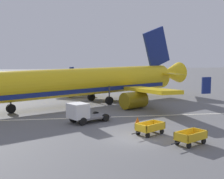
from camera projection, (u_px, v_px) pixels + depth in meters
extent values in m
plane|color=slate|center=(134.00, 139.00, 27.31)|extent=(220.00, 220.00, 0.00)
cube|color=silver|center=(116.00, 117.00, 36.42)|extent=(120.00, 0.36, 0.01)
cylinder|color=yellow|center=(85.00, 82.00, 44.65)|extent=(28.06, 17.73, 3.70)
cube|color=navy|center=(85.00, 89.00, 44.77)|extent=(25.34, 16.12, 0.56)
cone|color=yellow|center=(170.00, 73.00, 55.05)|extent=(5.64, 5.25, 3.52)
cube|color=yellow|center=(149.00, 90.00, 40.70)|extent=(4.14, 13.22, 1.35)
cube|color=navy|center=(206.00, 85.00, 37.09)|extent=(1.12, 0.33, 1.90)
cylinder|color=#856D0E|center=(134.00, 100.00, 41.33)|extent=(3.82, 3.38, 2.10)
cube|color=yellow|center=(78.00, 80.00, 53.79)|extent=(11.73, 10.22, 1.35)
cube|color=navy|center=(72.00, 72.00, 60.38)|extent=(0.85, 0.98, 1.90)
cylinder|color=#856D0E|center=(77.00, 90.00, 51.98)|extent=(3.82, 3.38, 2.10)
cube|color=navy|center=(157.00, 47.00, 52.50)|extent=(5.41, 3.20, 6.88)
cube|color=yellow|center=(172.00, 74.00, 50.61)|extent=(2.75, 5.45, 0.24)
cube|color=yellow|center=(144.00, 72.00, 55.62)|extent=(5.03, 4.87, 0.24)
cylinder|color=#4C4C51|center=(11.00, 100.00, 38.44)|extent=(0.20, 0.20, 2.04)
cylinder|color=black|center=(11.00, 109.00, 38.56)|extent=(1.18, 0.93, 1.10)
cylinder|color=#4C4C51|center=(109.00, 93.00, 44.64)|extent=(0.20, 0.20, 2.04)
cylinder|color=black|center=(109.00, 101.00, 44.76)|extent=(1.18, 0.93, 1.10)
cylinder|color=#4C4C51|center=(91.00, 90.00, 48.09)|extent=(0.20, 0.20, 2.04)
cylinder|color=black|center=(91.00, 97.00, 48.21)|extent=(1.18, 0.93, 1.10)
cube|color=gold|center=(191.00, 139.00, 25.62)|extent=(2.86, 2.47, 0.08)
cube|color=gold|center=(198.00, 136.00, 25.08)|extent=(2.21, 1.34, 0.55)
cube|color=gold|center=(184.00, 133.00, 26.08)|extent=(2.21, 1.34, 0.55)
cube|color=gold|center=(181.00, 137.00, 24.83)|extent=(0.79, 1.26, 0.55)
cube|color=gold|center=(200.00, 132.00, 26.34)|extent=(0.79, 1.26, 0.55)
cylinder|color=#2D2D33|center=(176.00, 143.00, 24.50)|extent=(0.90, 0.57, 0.08)
cylinder|color=black|center=(189.00, 146.00, 24.63)|extent=(0.46, 0.36, 0.44)
cylinder|color=black|center=(177.00, 142.00, 25.49)|extent=(0.46, 0.36, 0.44)
cylinder|color=black|center=(204.00, 141.00, 25.81)|extent=(0.46, 0.36, 0.44)
cylinder|color=black|center=(192.00, 138.00, 26.67)|extent=(0.46, 0.36, 0.44)
cube|color=gold|center=(150.00, 129.00, 28.69)|extent=(2.86, 2.53, 0.08)
cube|color=gold|center=(156.00, 127.00, 28.17)|extent=(2.15, 1.44, 0.55)
cube|color=gold|center=(145.00, 124.00, 29.14)|extent=(2.15, 1.44, 0.55)
cube|color=gold|center=(141.00, 128.00, 27.86)|extent=(0.84, 1.23, 0.55)
cube|color=gold|center=(159.00, 124.00, 29.45)|extent=(0.84, 1.23, 0.55)
cylinder|color=#2D2D33|center=(136.00, 133.00, 27.50)|extent=(0.88, 0.61, 0.08)
cylinder|color=black|center=(148.00, 135.00, 27.69)|extent=(0.46, 0.37, 0.44)
cylinder|color=black|center=(138.00, 133.00, 28.51)|extent=(0.46, 0.37, 0.44)
cylinder|color=black|center=(162.00, 131.00, 28.93)|extent=(0.46, 0.37, 0.44)
cylinder|color=black|center=(152.00, 129.00, 29.76)|extent=(0.46, 0.37, 0.44)
cube|color=slate|center=(94.00, 117.00, 34.12)|extent=(3.64, 3.21, 0.20)
cube|color=white|center=(78.00, 111.00, 32.78)|extent=(2.43, 2.50, 1.50)
cube|color=#19232D|center=(71.00, 110.00, 32.26)|extent=(0.88, 1.43, 0.67)
cylinder|color=black|center=(83.00, 121.00, 32.23)|extent=(0.84, 0.66, 0.80)
cylinder|color=black|center=(73.00, 119.00, 33.54)|extent=(0.84, 0.66, 0.80)
cylinder|color=black|center=(106.00, 118.00, 34.04)|extent=(0.84, 0.66, 0.80)
cylinder|color=black|center=(96.00, 115.00, 35.35)|extent=(0.84, 0.66, 0.80)
cone|color=orange|center=(138.00, 120.00, 33.12)|extent=(0.51, 0.51, 0.67)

